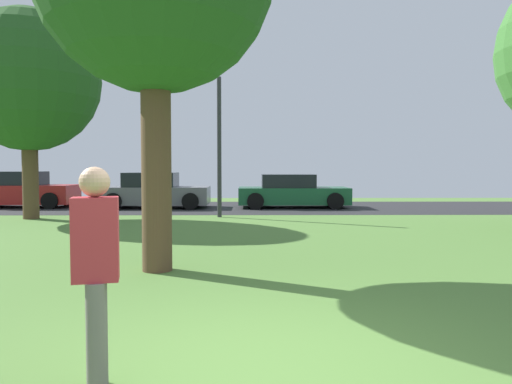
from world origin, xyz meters
TOP-DOWN VIEW (x-y plane):
  - ground_plane at (0.00, 0.00)m, footprint 44.00×44.00m
  - road_strip at (0.00, 16.00)m, footprint 44.00×6.40m
  - oak_tree_center at (-6.97, 11.74)m, footprint 4.38×4.38m
  - person_catcher at (-1.23, -0.31)m, footprint 0.36×0.30m
  - parked_car_red at (-9.31, 16.23)m, footprint 4.13×2.00m
  - parked_car_grey at (-3.88, 15.88)m, footprint 4.15×2.09m
  - parked_car_green at (1.56, 15.93)m, footprint 4.34×2.10m
  - street_lamp_post at (-1.10, 12.20)m, footprint 0.14×0.14m

SIDE VIEW (x-z plane):
  - ground_plane at x=0.00m, z-range 0.00..0.00m
  - road_strip at x=0.00m, z-range 0.00..0.01m
  - parked_car_green at x=1.56m, z-range -0.05..1.27m
  - parked_car_grey at x=-3.88m, z-range -0.06..1.34m
  - parked_car_red at x=-9.31m, z-range -0.06..1.38m
  - person_catcher at x=-1.23m, z-range 0.08..1.71m
  - street_lamp_post at x=-1.10m, z-range 0.00..4.50m
  - oak_tree_center at x=-6.97m, z-range 1.03..7.53m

